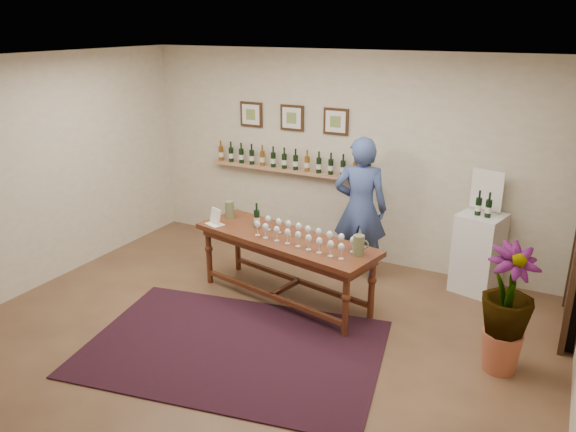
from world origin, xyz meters
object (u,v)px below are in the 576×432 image
at_px(display_pedestal, 478,253).
at_px(potted_plant, 506,310).
at_px(tasting_table, 285,246).
at_px(person, 360,209).

bearing_deg(display_pedestal, potted_plant, -72.64).
xyz_separation_m(tasting_table, potted_plant, (2.47, -0.33, -0.04)).
bearing_deg(tasting_table, display_pedestal, 45.28).
bearing_deg(person, display_pedestal, 177.71).
height_order(tasting_table, person, person).
xyz_separation_m(display_pedestal, potted_plant, (0.51, -1.62, 0.14)).
height_order(display_pedestal, potted_plant, potted_plant).
height_order(tasting_table, potted_plant, potted_plant).
bearing_deg(potted_plant, display_pedestal, 107.36).
relative_size(tasting_table, display_pedestal, 2.40).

